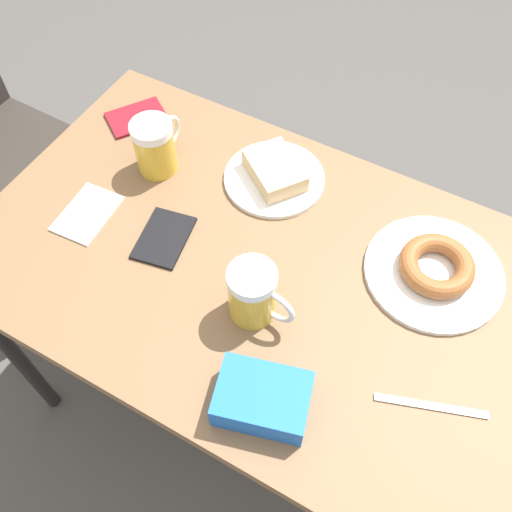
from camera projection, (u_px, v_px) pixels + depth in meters
The scene contains 11 objects.
ground_plane at pixel (256, 395), 1.65m from camera, with size 8.00×8.00×0.00m, color #474442.
table at pixel (256, 280), 1.12m from camera, with size 0.68×1.08×0.70m.
plate_with_cake at pixel (274, 174), 1.17m from camera, with size 0.21×0.21×0.05m.
plate_with_donut at pixel (435, 269), 1.04m from camera, with size 0.26×0.26×0.05m.
beer_mug_left at pixel (254, 294), 0.96m from camera, with size 0.08×0.13×0.12m.
beer_mug_center at pixel (155, 146), 1.15m from camera, with size 0.13×0.08×0.12m.
napkin_folded at pixel (87, 214), 1.13m from camera, with size 0.14×0.10×0.00m.
fork at pixel (431, 406), 0.91m from camera, with size 0.07×0.17×0.00m.
passport_near_edge at pixel (164, 238), 1.09m from camera, with size 0.14×0.11×0.01m.
passport_far_edge at pixel (137, 118), 1.28m from camera, with size 0.15×0.14×0.01m.
blue_pouch at pixel (263, 399), 0.89m from camera, with size 0.14×0.17×0.06m.
Camera 1 is at (-0.51, -0.28, 1.60)m, focal length 40.00 mm.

